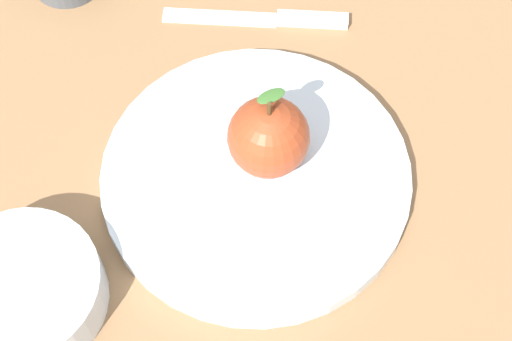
{
  "coord_description": "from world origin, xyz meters",
  "views": [
    {
      "loc": [
        -0.36,
        -0.06,
        0.58
      ],
      "look_at": [
        -0.04,
        -0.02,
        0.02
      ],
      "focal_mm": 53.17,
      "sensor_mm": 36.0,
      "label": 1
    }
  ],
  "objects_px": {
    "dinner_plate": "(256,176)",
    "knife": "(273,19)",
    "apple": "(269,137)",
    "side_bowl": "(23,289)"
  },
  "relations": [
    {
      "from": "apple",
      "to": "side_bowl",
      "type": "height_order",
      "value": "apple"
    },
    {
      "from": "dinner_plate",
      "to": "apple",
      "type": "xyz_separation_m",
      "value": [
        0.01,
        -0.01,
        0.04
      ]
    },
    {
      "from": "apple",
      "to": "knife",
      "type": "bearing_deg",
      "value": 6.03
    },
    {
      "from": "dinner_plate",
      "to": "knife",
      "type": "distance_m",
      "value": 0.18
    },
    {
      "from": "dinner_plate",
      "to": "apple",
      "type": "bearing_deg",
      "value": -30.51
    },
    {
      "from": "side_bowl",
      "to": "knife",
      "type": "bearing_deg",
      "value": -25.89
    },
    {
      "from": "dinner_plate",
      "to": "side_bowl",
      "type": "relative_size",
      "value": 2.13
    },
    {
      "from": "knife",
      "to": "apple",
      "type": "bearing_deg",
      "value": -173.97
    },
    {
      "from": "apple",
      "to": "knife",
      "type": "distance_m",
      "value": 0.18
    },
    {
      "from": "apple",
      "to": "dinner_plate",
      "type": "bearing_deg",
      "value": 149.49
    }
  ]
}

